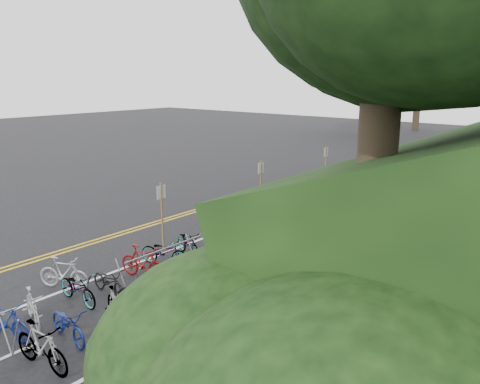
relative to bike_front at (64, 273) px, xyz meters
name	(u,v)px	position (x,y,z in m)	size (l,w,h in m)	color
ground	(24,289)	(-0.89, -0.82, -0.50)	(120.00, 120.00, 0.00)	black
road_markings	(249,217)	(-0.26, 9.28, -0.50)	(7.47, 80.00, 0.01)	gold
red_curb	(372,229)	(4.81, 11.18, -0.45)	(0.25, 28.00, 0.10)	maroon
bike_racks_rest	(328,195)	(2.11, 12.18, 0.35)	(1.14, 23.00, 1.17)	#97999D
signposts_rest	(296,173)	(-0.29, 13.18, 0.93)	(0.08, 18.40, 2.50)	brown
bike_front	(64,273)	(0.00, 0.00, 0.00)	(1.66, 0.47, 1.00)	#9E9EA3
bike_valet	(170,267)	(2.09, 2.38, -0.02)	(3.35, 14.76, 1.09)	navy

